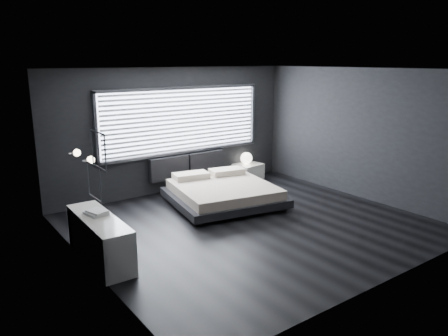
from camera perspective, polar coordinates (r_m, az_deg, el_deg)
room at (r=7.76m, az=3.70°, el=2.35°), size 6.04×6.00×2.80m
window at (r=10.02m, az=-5.32°, el=6.18°), size 4.14×0.09×1.52m
headboard at (r=10.19m, az=-4.73°, el=0.38°), size 1.96×0.16×0.52m
sconce_near at (r=6.36m, az=-17.02°, el=1.01°), size 0.18×0.11×0.11m
sconce_far at (r=6.92m, az=-18.68°, el=1.90°), size 0.18×0.11×0.11m
wall_art_upper at (r=5.73m, az=-16.07°, el=2.24°), size 0.01×0.48×0.48m
wall_art_lower at (r=6.06m, az=-16.60°, el=-1.73°), size 0.01×0.48×0.48m
bed at (r=9.17m, az=-0.14°, el=-3.16°), size 2.47×2.39×0.55m
nightstand at (r=11.12m, az=3.16°, el=-0.44°), size 0.73×0.63×0.39m
orb_lamp at (r=11.05m, az=2.93°, el=1.30°), size 0.30×0.30×0.30m
dresser at (r=6.92m, az=-15.89°, el=-8.86°), size 0.51×1.70×0.68m
book_stack at (r=6.92m, az=-16.32°, el=-5.60°), size 0.32×0.39×0.07m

